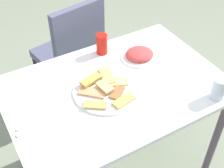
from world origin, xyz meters
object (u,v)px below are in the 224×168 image
(soda_can, at_px, (102,44))
(pide_platter, at_px, (106,90))
(paper_napkin, at_px, (33,123))
(fork, at_px, (34,125))
(drinking_glass, at_px, (219,88))
(spoon, at_px, (32,119))
(salad_plate_greens, at_px, (140,55))
(dining_chair, at_px, (72,50))
(dining_table, at_px, (115,99))

(soda_can, bearing_deg, pide_platter, -114.93)
(paper_napkin, bearing_deg, fork, -90.00)
(drinking_glass, bearing_deg, pide_platter, 145.85)
(paper_napkin, height_order, spoon, spoon)
(salad_plate_greens, bearing_deg, drinking_glass, -72.11)
(soda_can, bearing_deg, paper_napkin, -149.05)
(dining_chair, distance_m, drinking_glass, 1.14)
(dining_chair, height_order, salad_plate_greens, dining_chair)
(dining_table, height_order, paper_napkin, paper_napkin)
(salad_plate_greens, distance_m, fork, 0.73)
(paper_napkin, distance_m, fork, 0.02)
(pide_platter, bearing_deg, dining_table, 9.72)
(soda_can, bearing_deg, dining_table, -105.15)
(soda_can, xyz_separation_m, paper_napkin, (-0.53, -0.32, -0.06))
(fork, bearing_deg, drinking_glass, -33.07)
(fork, distance_m, spoon, 0.04)
(salad_plate_greens, xyz_separation_m, spoon, (-0.70, -0.15, -0.01))
(pide_platter, height_order, spoon, pide_platter)
(soda_can, relative_size, fork, 0.64)
(dining_table, height_order, fork, fork)
(pide_platter, height_order, drinking_glass, drinking_glass)
(dining_table, distance_m, spoon, 0.47)
(dining_table, xyz_separation_m, drinking_glass, (0.40, -0.32, 0.15))
(drinking_glass, bearing_deg, paper_napkin, 160.91)
(pide_platter, distance_m, spoon, 0.39)
(fork, bearing_deg, pide_platter, -10.13)
(dining_chair, distance_m, pide_platter, 0.78)
(soda_can, distance_m, drinking_glass, 0.69)
(pide_platter, distance_m, paper_napkin, 0.39)
(dining_table, relative_size, fork, 6.00)
(salad_plate_greens, height_order, drinking_glass, drinking_glass)
(salad_plate_greens, distance_m, drinking_glass, 0.49)
(dining_chair, height_order, spoon, dining_chair)
(dining_chair, distance_m, soda_can, 0.52)
(salad_plate_greens, height_order, spoon, salad_plate_greens)
(pide_platter, xyz_separation_m, drinking_glass, (0.46, -0.31, 0.05))
(pide_platter, height_order, fork, pide_platter)
(pide_platter, xyz_separation_m, spoon, (-0.39, 0.00, -0.01))
(paper_napkin, relative_size, fork, 0.73)
(dining_chair, xyz_separation_m, paper_napkin, (-0.51, -0.75, 0.24))
(soda_can, xyz_separation_m, spoon, (-0.53, -0.30, -0.06))
(drinking_glass, relative_size, paper_napkin, 0.86)
(soda_can, height_order, fork, soda_can)
(pide_platter, height_order, salad_plate_greens, salad_plate_greens)
(dining_table, xyz_separation_m, pide_platter, (-0.06, -0.01, 0.10))
(pide_platter, xyz_separation_m, soda_can, (0.14, 0.30, 0.05))
(dining_chair, bearing_deg, pide_platter, -99.40)
(pide_platter, distance_m, salad_plate_greens, 0.34)
(pide_platter, relative_size, paper_napkin, 2.48)
(pide_platter, xyz_separation_m, fork, (-0.39, -0.03, -0.01))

